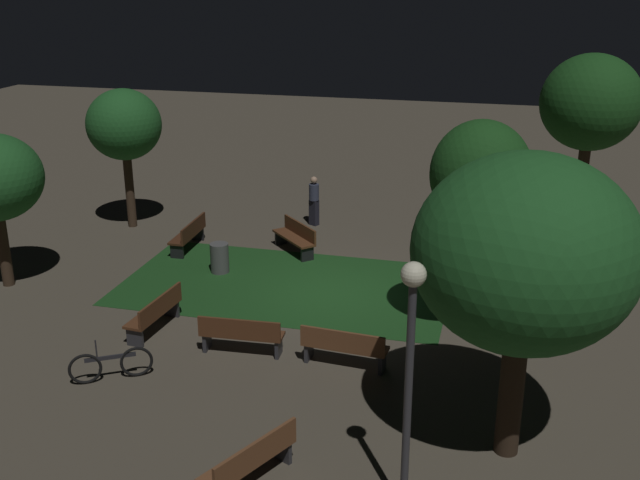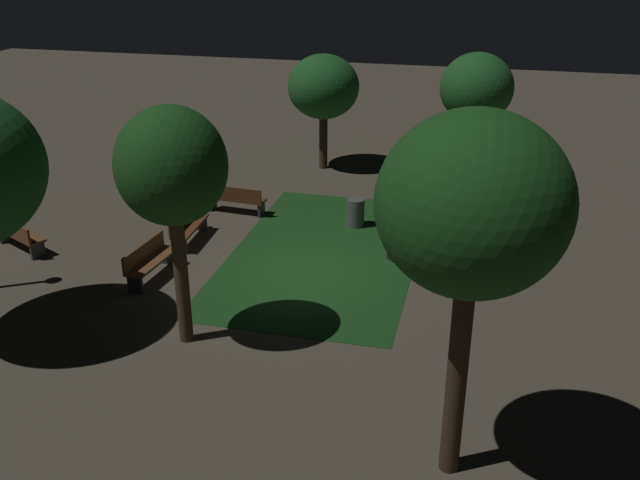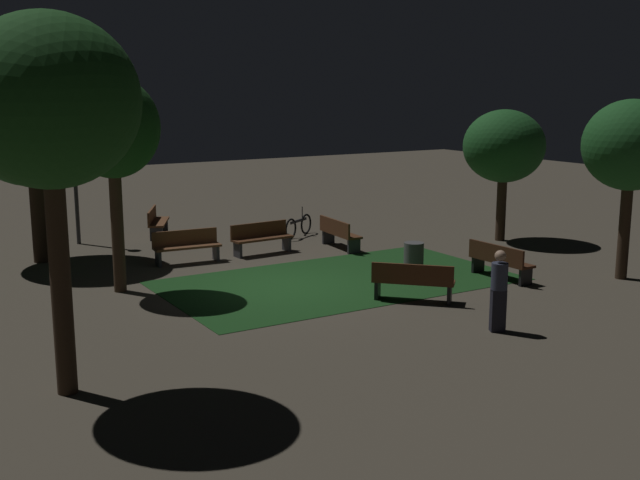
{
  "view_description": "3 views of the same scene",
  "coord_description": "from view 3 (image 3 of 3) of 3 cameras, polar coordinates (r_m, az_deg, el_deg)",
  "views": [
    {
      "loc": [
        4.06,
        -17.18,
        7.84
      ],
      "look_at": [
        -0.51,
        0.86,
        1.11
      ],
      "focal_mm": 42.42,
      "sensor_mm": 36.0,
      "label": 1
    },
    {
      "loc": [
        15.01,
        4.11,
        7.8
      ],
      "look_at": [
        -0.07,
        0.4,
        0.91
      ],
      "focal_mm": 39.24,
      "sensor_mm": 36.0,
      "label": 2
    },
    {
      "loc": [
        8.63,
        15.79,
        4.67
      ],
      "look_at": [
        -1.14,
        -0.38,
        0.93
      ],
      "focal_mm": 43.63,
      "sensor_mm": 36.0,
      "label": 3
    }
  ],
  "objects": [
    {
      "name": "bench_near_trees",
      "position": [
        21.2,
        -9.77,
        -0.38
      ],
      "size": [
        1.83,
        0.62,
        0.88
      ],
      "color": "brown",
      "rests_on": "ground"
    },
    {
      "name": "bench_path_side",
      "position": [
        22.71,
        1.37,
        0.55
      ],
      "size": [
        0.63,
        1.83,
        0.88
      ],
      "color": "#512D19",
      "rests_on": "ground"
    },
    {
      "name": "tree_back_left",
      "position": [
        24.3,
        13.34,
        6.66
      ],
      "size": [
        2.46,
        2.46,
        4.01
      ],
      "color": "#38281C",
      "rests_on": "ground"
    },
    {
      "name": "pedestrian",
      "position": [
        15.36,
        12.99,
        -3.51
      ],
      "size": [
        0.34,
        0.32,
        1.61
      ],
      "color": "black",
      "rests_on": "ground"
    },
    {
      "name": "ground_plane",
      "position": [
        18.59,
        -2.41,
        -3.38
      ],
      "size": [
        60.0,
        60.0,
        0.0
      ],
      "primitive_type": "plane",
      "color": "#4C4438"
    },
    {
      "name": "tree_right_canopy",
      "position": [
        21.96,
        -20.34,
        7.78
      ],
      "size": [
        3.58,
        3.58,
        5.24
      ],
      "color": "#2D2116",
      "rests_on": "ground"
    },
    {
      "name": "tree_tall_center",
      "position": [
        12.05,
        -19.27,
        9.37
      ],
      "size": [
        2.65,
        2.65,
        5.75
      ],
      "color": "#38281C",
      "rests_on": "ground"
    },
    {
      "name": "tree_left_canopy",
      "position": [
        18.11,
        -14.99,
        7.83
      ],
      "size": [
        2.13,
        2.13,
        4.93
      ],
      "color": "#423021",
      "rests_on": "ground"
    },
    {
      "name": "bench_back_row",
      "position": [
        22.1,
        -4.33,
        0.22
      ],
      "size": [
        1.82,
        0.58,
        0.88
      ],
      "color": "#512D19",
      "rests_on": "ground"
    },
    {
      "name": "grass_lawn",
      "position": [
        19.04,
        1.36,
        -3.01
      ],
      "size": [
        8.47,
        4.79,
        0.01
      ],
      "primitive_type": "cube",
      "color": "#194219",
      "rests_on": "ground"
    },
    {
      "name": "trash_bin",
      "position": [
        19.72,
        6.88,
        -1.37
      ],
      "size": [
        0.5,
        0.5,
        0.83
      ],
      "primitive_type": "cylinder",
      "color": "#4C4C4C",
      "rests_on": "ground"
    },
    {
      "name": "bench_front_left",
      "position": [
        17.22,
        6.83,
        -2.98
      ],
      "size": [
        1.6,
        1.62,
        0.88
      ],
      "color": "#512D19",
      "rests_on": "ground"
    },
    {
      "name": "tree_near_wall",
      "position": [
        20.19,
        21.83,
        6.39
      ],
      "size": [
        2.29,
        2.29,
        4.39
      ],
      "color": "#38281C",
      "rests_on": "ground"
    },
    {
      "name": "bicycle",
      "position": [
        24.57,
        -1.59,
        1.03
      ],
      "size": [
        1.45,
        0.92,
        0.93
      ],
      "color": "black",
      "rests_on": "ground"
    },
    {
      "name": "bench_lawn_edge",
      "position": [
        25.19,
        -11.91,
        1.37
      ],
      "size": [
        1.22,
        1.83,
        0.88
      ],
      "color": "brown",
      "rests_on": "ground"
    },
    {
      "name": "bench_by_lamp",
      "position": [
        19.61,
        13.01,
        -1.45
      ],
      "size": [
        0.53,
        1.81,
        0.88
      ],
      "color": "#422314",
      "rests_on": "ground"
    },
    {
      "name": "lamp_post_plaza_west",
      "position": [
        24.24,
        -17.64,
        6.3
      ],
      "size": [
        0.36,
        0.36,
        4.1
      ],
      "color": "#333338",
      "rests_on": "ground"
    }
  ]
}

